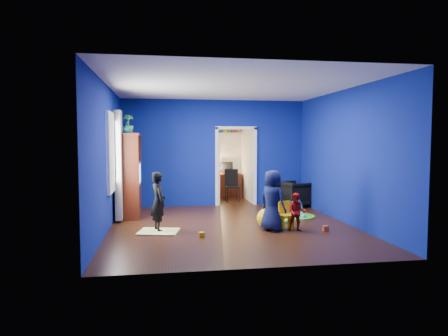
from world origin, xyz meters
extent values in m
cube|color=black|center=(0.00, 0.00, 0.00)|extent=(5.00, 5.50, 0.01)
cube|color=white|center=(0.00, 0.00, 2.90)|extent=(5.00, 5.50, 0.01)
cube|color=navy|center=(0.00, 2.75, 1.45)|extent=(5.00, 0.02, 2.90)
cube|color=navy|center=(0.00, -2.75, 1.45)|extent=(5.00, 0.02, 2.90)
cube|color=navy|center=(-2.50, 0.00, 1.45)|extent=(0.02, 5.50, 2.90)
cube|color=navy|center=(2.50, 0.00, 1.45)|extent=(0.02, 5.50, 2.90)
imported|color=black|center=(2.09, 2.18, 0.35)|extent=(0.99, 0.97, 0.69)
imported|color=black|center=(-1.51, -0.22, 0.59)|extent=(0.41, 0.50, 1.18)
imported|color=#0F123A|center=(0.73, -0.50, 0.61)|extent=(0.65, 0.71, 1.21)
imported|color=#B21323|center=(1.20, -0.60, 0.38)|extent=(0.44, 0.40, 0.76)
imported|color=#0C5162|center=(-2.22, 1.16, 2.06)|extent=(0.21, 0.21, 0.20)
imported|color=#328B3C|center=(-2.22, 1.68, 2.19)|extent=(0.31, 0.31, 0.46)
cube|color=#381009|center=(-2.22, 1.46, 0.98)|extent=(0.58, 1.14, 1.96)
cube|color=silver|center=(-2.18, 1.46, 1.02)|extent=(0.46, 0.70, 0.54)
cube|color=#F2E07A|center=(-1.51, -0.32, 0.01)|extent=(0.86, 0.75, 0.03)
sphere|color=yellow|center=(0.68, -0.25, 0.20)|extent=(0.41, 0.41, 0.41)
cube|color=yellow|center=(1.05, -0.40, 0.25)|extent=(0.35, 0.35, 0.50)
cylinder|color=green|center=(1.68, 0.85, 0.01)|extent=(0.91, 0.91, 0.02)
torus|color=#3F8CD8|center=(1.68, 0.85, 0.02)|extent=(0.59, 0.63, 0.81)
cube|color=white|center=(-2.48, 0.35, 1.55)|extent=(0.03, 0.95, 1.55)
cube|color=slate|center=(-2.37, 0.90, 1.25)|extent=(0.14, 0.42, 2.40)
cube|color=white|center=(0.60, 2.75, 1.05)|extent=(1.16, 0.10, 2.10)
cube|color=#3D140A|center=(0.60, 4.26, 0.38)|extent=(0.88, 0.44, 0.75)
cube|color=black|center=(0.60, 4.38, 0.95)|extent=(0.40, 0.05, 0.32)
sphere|color=#FFD88C|center=(0.32, 4.32, 0.93)|extent=(0.14, 0.14, 0.14)
cube|color=black|center=(0.60, 3.30, 0.46)|extent=(0.40, 0.40, 0.92)
cube|color=white|center=(0.60, 4.37, 2.02)|extent=(0.88, 0.24, 0.04)
cube|color=#D65323|center=(1.78, -0.69, 0.05)|extent=(0.10, 0.08, 0.10)
sphere|color=#26A3DA|center=(1.78, 0.59, 0.06)|extent=(0.11, 0.11, 0.11)
cube|color=#E5A90C|center=(-0.71, -0.85, 0.05)|extent=(0.10, 0.08, 0.10)
sphere|color=green|center=(1.24, 0.15, 0.06)|extent=(0.11, 0.11, 0.11)
cube|color=#BE478B|center=(1.00, 0.42, 0.05)|extent=(0.10, 0.08, 0.10)
camera|label=1|loc=(-1.44, -8.11, 1.80)|focal=32.00mm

